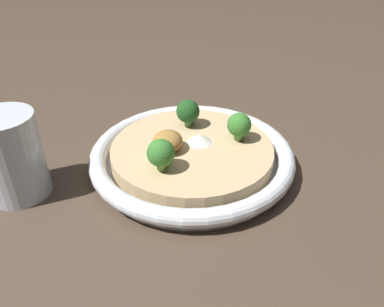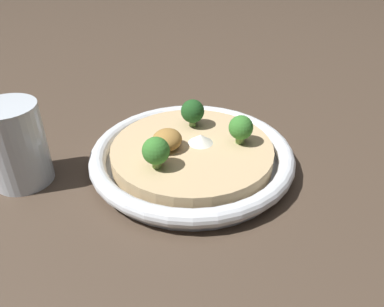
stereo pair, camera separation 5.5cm
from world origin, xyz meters
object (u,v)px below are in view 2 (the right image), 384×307
(risotto_bowl, at_px, (192,155))
(broccoli_back_left, at_px, (156,151))
(broccoli_front_right, at_px, (241,128))
(drinking_glass, at_px, (16,145))
(broccoli_right, at_px, (193,112))

(risotto_bowl, distance_m, broccoli_back_left, 0.08)
(broccoli_back_left, bearing_deg, risotto_bowl, -19.23)
(broccoli_front_right, bearing_deg, drinking_glass, 119.88)
(risotto_bowl, bearing_deg, broccoli_right, 21.18)
(broccoli_back_left, height_order, drinking_glass, drinking_glass)
(risotto_bowl, xyz_separation_m, drinking_glass, (-0.12, 0.21, 0.04))
(broccoli_back_left, xyz_separation_m, drinking_glass, (-0.05, 0.18, -0.00))
(risotto_bowl, bearing_deg, broccoli_back_left, 160.77)
(broccoli_back_left, bearing_deg, broccoli_front_right, -39.91)
(broccoli_back_left, xyz_separation_m, broccoli_front_right, (0.10, -0.08, -0.00))
(broccoli_back_left, distance_m, drinking_glass, 0.19)
(risotto_bowl, distance_m, broccoli_right, 0.07)
(broccoli_right, height_order, drinking_glass, drinking_glass)
(broccoli_right, relative_size, broccoli_front_right, 1.02)
(broccoli_front_right, height_order, drinking_glass, drinking_glass)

